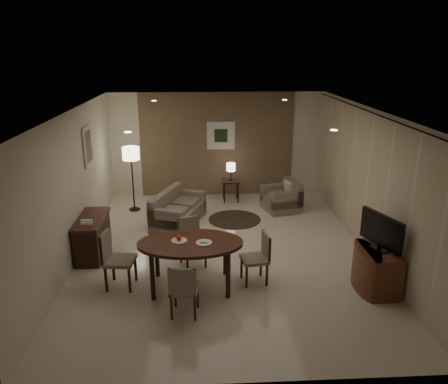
{
  "coord_description": "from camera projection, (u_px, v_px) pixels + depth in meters",
  "views": [
    {
      "loc": [
        -0.44,
        -7.65,
        3.77
      ],
      "look_at": [
        0.0,
        0.2,
        1.15
      ],
      "focal_mm": 35.0,
      "sensor_mm": 36.0,
      "label": 1
    }
  ],
  "objects": [
    {
      "name": "room_shell",
      "position": [
        223.0,
        179.0,
        8.42
      ],
      "size": [
        5.5,
        7.0,
        2.7
      ],
      "color": "beige",
      "rests_on": "ground"
    },
    {
      "name": "taupe_accent",
      "position": [
        217.0,
        145.0,
        11.34
      ],
      "size": [
        3.96,
        0.03,
        2.7
      ],
      "primitive_type": "cube",
      "color": "#78614A",
      "rests_on": "wall_back"
    },
    {
      "name": "curtain_wall",
      "position": [
        367.0,
        184.0,
        8.19
      ],
      "size": [
        0.08,
        6.7,
        2.58
      ],
      "primitive_type": null,
      "color": "beige",
      "rests_on": "wall_right"
    },
    {
      "name": "curtain_rod",
      "position": [
        375.0,
        114.0,
        7.77
      ],
      "size": [
        0.03,
        6.8,
        0.03
      ],
      "primitive_type": "cylinder",
      "rotation": [
        1.57,
        0.0,
        0.0
      ],
      "color": "black",
      "rests_on": "wall_right"
    },
    {
      "name": "art_back_frame",
      "position": [
        221.0,
        136.0,
        11.24
      ],
      "size": [
        0.72,
        0.03,
        0.72
      ],
      "primitive_type": "cube",
      "color": "silver",
      "rests_on": "wall_back"
    },
    {
      "name": "art_back_canvas",
      "position": [
        221.0,
        136.0,
        11.23
      ],
      "size": [
        0.34,
        0.01,
        0.34
      ],
      "primitive_type": "cube",
      "color": "#1B301B",
      "rests_on": "wall_back"
    },
    {
      "name": "art_left_frame",
      "position": [
        88.0,
        146.0,
        8.87
      ],
      "size": [
        0.03,
        0.6,
        0.8
      ],
      "primitive_type": "cube",
      "color": "silver",
      "rests_on": "wall_left"
    },
    {
      "name": "art_left_canvas",
      "position": [
        89.0,
        146.0,
        8.87
      ],
      "size": [
        0.01,
        0.46,
        0.64
      ],
      "primitive_type": "cube",
      "color": "gray",
      "rests_on": "wall_left"
    },
    {
      "name": "downlight_nl",
      "position": [
        128.0,
        132.0,
        5.83
      ],
      "size": [
        0.1,
        0.1,
        0.01
      ],
      "primitive_type": "cylinder",
      "color": "white",
      "rests_on": "ceiling"
    },
    {
      "name": "downlight_nr",
      "position": [
        334.0,
        130.0,
        5.98
      ],
      "size": [
        0.1,
        0.1,
        0.01
      ],
      "primitive_type": "cylinder",
      "color": "white",
      "rests_on": "ceiling"
    },
    {
      "name": "downlight_fl",
      "position": [
        154.0,
        101.0,
        9.25
      ],
      "size": [
        0.1,
        0.1,
        0.01
      ],
      "primitive_type": "cylinder",
      "color": "white",
      "rests_on": "ceiling"
    },
    {
      "name": "downlight_fr",
      "position": [
        285.0,
        100.0,
        9.39
      ],
      "size": [
        0.1,
        0.1,
        0.01
      ],
      "primitive_type": "cylinder",
      "color": "white",
      "rests_on": "ceiling"
    },
    {
      "name": "console_desk",
      "position": [
        93.0,
        237.0,
        8.21
      ],
      "size": [
        0.48,
        1.2,
        0.75
      ],
      "primitive_type": null,
      "color": "#442416",
      "rests_on": "floor"
    },
    {
      "name": "telephone",
      "position": [
        87.0,
        222.0,
        7.79
      ],
      "size": [
        0.2,
        0.14,
        0.09
      ],
      "primitive_type": null,
      "color": "white",
      "rests_on": "console_desk"
    },
    {
      "name": "tv_cabinet",
      "position": [
        378.0,
        269.0,
        7.06
      ],
      "size": [
        0.48,
        0.9,
        0.7
      ],
      "primitive_type": null,
      "color": "brown",
      "rests_on": "floor"
    },
    {
      "name": "flat_tv",
      "position": [
        381.0,
        231.0,
        6.84
      ],
      "size": [
        0.36,
        0.85,
        0.6
      ],
      "primitive_type": null,
      "rotation": [
        0.0,
        0.0,
        0.35
      ],
      "color": "black",
      "rests_on": "tv_cabinet"
    },
    {
      "name": "dining_table",
      "position": [
        191.0,
        264.0,
        7.11
      ],
      "size": [
        1.7,
        1.06,
        0.8
      ],
      "primitive_type": null,
      "color": "#442416",
      "rests_on": "floor"
    },
    {
      "name": "chair_near",
      "position": [
        184.0,
        288.0,
        6.36
      ],
      "size": [
        0.45,
        0.45,
        0.84
      ],
      "primitive_type": null,
      "rotation": [
        0.0,
        0.0,
        3.03
      ],
      "color": "gray",
      "rests_on": "floor"
    },
    {
      "name": "chair_far",
      "position": [
        193.0,
        243.0,
        7.81
      ],
      "size": [
        0.54,
        0.54,
        0.87
      ],
      "primitive_type": null,
      "rotation": [
        0.0,
        0.0,
        0.36
      ],
      "color": "gray",
      "rests_on": "floor"
    },
    {
      "name": "chair_left",
      "position": [
        120.0,
        260.0,
        7.09
      ],
      "size": [
        0.52,
        0.52,
        0.96
      ],
      "primitive_type": null,
      "rotation": [
        0.0,
        0.0,
        1.45
      ],
      "color": "gray",
      "rests_on": "floor"
    },
    {
      "name": "chair_right",
      "position": [
        254.0,
        258.0,
        7.25
      ],
      "size": [
        0.48,
        0.48,
        0.86
      ],
      "primitive_type": null,
      "rotation": [
        0.0,
        0.0,
        -1.42
      ],
      "color": "gray",
      "rests_on": "floor"
    },
    {
      "name": "plate_a",
      "position": [
        179.0,
        241.0,
        7.02
      ],
      "size": [
        0.26,
        0.26,
        0.02
      ],
      "primitive_type": "cylinder",
      "color": "white",
      "rests_on": "dining_table"
    },
    {
      "name": "plate_b",
      "position": [
        204.0,
        243.0,
        6.95
      ],
      "size": [
        0.26,
        0.26,
        0.02
      ],
      "primitive_type": "cylinder",
      "color": "white",
      "rests_on": "dining_table"
    },
    {
      "name": "fruit_apple",
      "position": [
        179.0,
        238.0,
        7.0
      ],
      "size": [
        0.09,
        0.09,
        0.09
      ],
      "primitive_type": "sphere",
      "color": "red",
      "rests_on": "plate_a"
    },
    {
      "name": "napkin",
      "position": [
        204.0,
        241.0,
        6.94
      ],
      "size": [
        0.12,
        0.08,
        0.03
      ],
      "primitive_type": "cube",
      "color": "white",
      "rests_on": "plate_b"
    },
    {
      "name": "round_rug",
      "position": [
        235.0,
        219.0,
        10.02
      ],
      "size": [
        1.19,
        1.19,
        0.01
      ],
      "primitive_type": "cylinder",
      "color": "#3A3120",
      "rests_on": "floor"
    },
    {
      "name": "sofa",
      "position": [
        179.0,
        208.0,
        9.71
      ],
      "size": [
        1.71,
        1.26,
        0.72
      ],
      "primitive_type": null,
      "rotation": [
        0.0,
        0.0,
        1.21
      ],
      "color": "gray",
      "rests_on": "floor"
    },
    {
      "name": "armchair",
      "position": [
        281.0,
        196.0,
        10.5
      ],
      "size": [
        0.95,
        0.99,
        0.72
      ],
      "primitive_type": null,
      "rotation": [
        0.0,
        0.0,
        -1.31
      ],
      "color": "gray",
      "rests_on": "floor"
    },
    {
      "name": "side_table",
      "position": [
        231.0,
        191.0,
        11.17
      ],
      "size": [
        0.43,
        0.43,
        0.55
      ],
      "primitive_type": null,
      "color": "black",
      "rests_on": "floor"
    },
    {
      "name": "table_lamp",
      "position": [
        231.0,
        171.0,
        11.0
      ],
      "size": [
        0.22,
        0.22,
        0.5
      ],
      "primitive_type": null,
      "color": "#FFEAC1",
      "rests_on": "side_table"
    },
    {
      "name": "floor_lamp",
      "position": [
        133.0,
        179.0,
        10.38
      ],
      "size": [
        0.39,
        0.39,
        1.56
      ],
      "primitive_type": null,
      "color": "#FFE5B7",
      "rests_on": "floor"
    }
  ]
}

